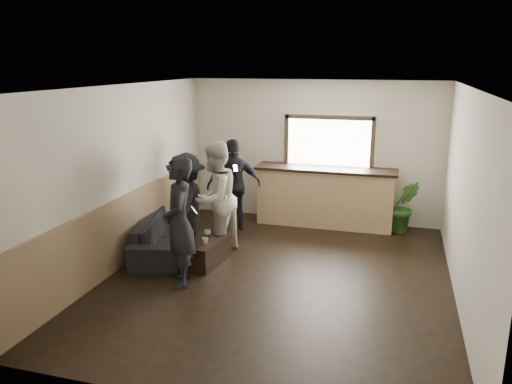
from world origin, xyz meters
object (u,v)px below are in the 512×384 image
(sofa, at_px, (164,235))
(potted_plant, at_px, (403,206))
(bar_counter, at_px, (325,193))
(person_d, at_px, (234,185))
(person_a, at_px, (179,222))
(person_b, at_px, (215,198))
(cup_b, at_px, (205,241))
(coffee_table, at_px, (206,252))
(person_c, at_px, (187,205))
(cup_a, at_px, (207,232))

(sofa, xyz_separation_m, potted_plant, (3.88, 2.14, 0.21))
(bar_counter, xyz_separation_m, person_d, (-1.62, -0.77, 0.23))
(person_a, height_order, person_b, person_b)
(cup_b, bearing_deg, person_d, 94.27)
(coffee_table, distance_m, person_c, 0.83)
(potted_plant, relative_size, person_a, 0.54)
(coffee_table, relative_size, person_d, 0.50)
(sofa, height_order, person_a, person_a)
(potted_plant, bearing_deg, coffee_table, -140.95)
(bar_counter, xyz_separation_m, person_a, (-1.59, -3.30, 0.29))
(cup_b, xyz_separation_m, potted_plant, (2.97, 2.56, 0.07))
(bar_counter, distance_m, cup_b, 3.01)
(coffee_table, bearing_deg, bar_counter, 58.41)
(person_d, bearing_deg, potted_plant, 166.17)
(person_a, distance_m, person_d, 2.53)
(person_d, bearing_deg, bar_counter, 178.42)
(bar_counter, bearing_deg, cup_a, -125.42)
(cup_a, distance_m, cup_b, 0.38)
(cup_b, relative_size, person_b, 0.05)
(person_a, height_order, person_c, person_a)
(potted_plant, distance_m, person_a, 4.49)
(person_b, relative_size, person_d, 1.09)
(person_c, relative_size, person_d, 0.99)
(cup_b, relative_size, person_d, 0.05)
(cup_a, xyz_separation_m, potted_plant, (3.07, 2.19, 0.07))
(potted_plant, bearing_deg, cup_a, -144.48)
(coffee_table, height_order, person_a, person_a)
(person_b, bearing_deg, cup_a, 1.67)
(cup_b, distance_m, person_d, 1.90)
(bar_counter, relative_size, sofa, 1.33)
(potted_plant, height_order, person_a, person_a)
(sofa, xyz_separation_m, cup_b, (0.91, -0.42, 0.13))
(potted_plant, relative_size, person_d, 0.58)
(bar_counter, xyz_separation_m, sofa, (-2.39, -2.19, -0.35))
(cup_a, height_order, person_d, person_d)
(bar_counter, xyz_separation_m, cup_b, (-1.48, -2.61, -0.21))
(person_a, bearing_deg, bar_counter, 130.95)
(sofa, xyz_separation_m, person_d, (0.77, 1.42, 0.58))
(coffee_table, distance_m, person_d, 1.85)
(bar_counter, relative_size, person_b, 1.42)
(person_b, xyz_separation_m, person_c, (-0.41, -0.23, -0.09))
(sofa, distance_m, person_b, 1.09)
(bar_counter, distance_m, person_c, 2.97)
(coffee_table, distance_m, cup_b, 0.27)
(cup_a, bearing_deg, person_d, 91.16)
(potted_plant, bearing_deg, cup_b, -139.19)
(sofa, height_order, person_b, person_b)
(potted_plant, height_order, person_b, person_b)
(potted_plant, xyz_separation_m, person_b, (-3.02, -1.96, 0.44))
(cup_b, bearing_deg, sofa, 155.25)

